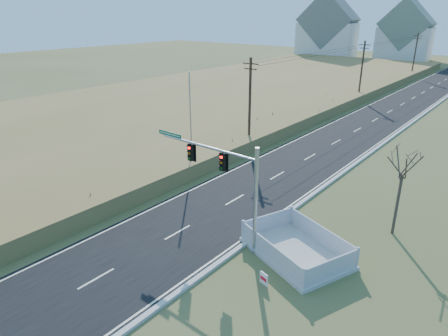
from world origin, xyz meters
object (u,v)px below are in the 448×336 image
Objects in this scene: traffic_signal_mast at (230,181)px; flagpole at (191,131)px; open_sign at (264,279)px; fence_enclosure at (296,251)px; bare_tree at (405,162)px.

traffic_signal_mast is 12.65m from flagpole.
traffic_signal_mast is 11.74× the size of open_sign.
fence_enclosure is at bearing -24.43° from flagpole.
open_sign is 0.08× the size of flagpole.
traffic_signal_mast reaches higher than bare_tree.
traffic_signal_mast reaches higher than fence_enclosure.
open_sign is at bearing -28.34° from traffic_signal_mast.
open_sign is 10.95m from bare_tree.
open_sign is 17.40m from flagpole.
flagpole reaches higher than traffic_signal_mast.
flagpole is 1.42× the size of bare_tree.
traffic_signal_mast is at bearing -141.91° from fence_enclosure.
fence_enclosure reaches higher than open_sign.
flagpole is (-10.13, 7.55, -0.61)m from traffic_signal_mast.
traffic_signal_mast is at bearing -136.55° from bare_tree.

